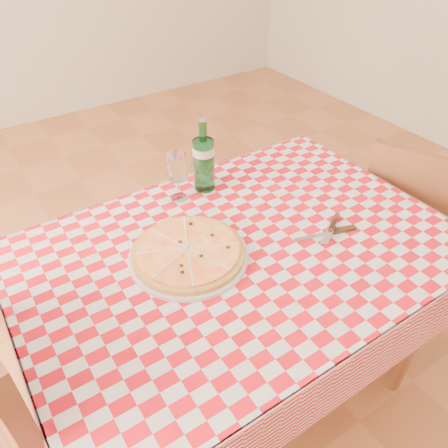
{
  "coord_description": "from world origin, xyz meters",
  "views": [
    {
      "loc": [
        -0.58,
        -0.79,
        1.62
      ],
      "look_at": [
        -0.02,
        0.06,
        0.82
      ],
      "focal_mm": 35.0,
      "sensor_mm": 36.0,
      "label": 1
    }
  ],
  "objects_px": {
    "dining_table": "(240,271)",
    "water_bottle": "(204,154)",
    "pizza_plate": "(188,252)",
    "chair_near": "(411,224)",
    "wine_glass": "(178,178)"
  },
  "relations": [
    {
      "from": "chair_near",
      "to": "wine_glass",
      "type": "height_order",
      "value": "wine_glass"
    },
    {
      "from": "dining_table",
      "to": "pizza_plate",
      "type": "distance_m",
      "value": 0.2
    },
    {
      "from": "dining_table",
      "to": "water_bottle",
      "type": "height_order",
      "value": "water_bottle"
    },
    {
      "from": "wine_glass",
      "to": "dining_table",
      "type": "bearing_deg",
      "value": -84.94
    },
    {
      "from": "water_bottle",
      "to": "pizza_plate",
      "type": "bearing_deg",
      "value": -128.73
    },
    {
      "from": "pizza_plate",
      "to": "wine_glass",
      "type": "relative_size",
      "value": 2.03
    },
    {
      "from": "dining_table",
      "to": "water_bottle",
      "type": "xyz_separation_m",
      "value": [
        0.08,
        0.34,
        0.23
      ]
    },
    {
      "from": "pizza_plate",
      "to": "wine_glass",
      "type": "distance_m",
      "value": 0.31
    },
    {
      "from": "pizza_plate",
      "to": "wine_glass",
      "type": "height_order",
      "value": "wine_glass"
    },
    {
      "from": "dining_table",
      "to": "water_bottle",
      "type": "distance_m",
      "value": 0.42
    },
    {
      "from": "water_bottle",
      "to": "wine_glass",
      "type": "height_order",
      "value": "water_bottle"
    },
    {
      "from": "dining_table",
      "to": "water_bottle",
      "type": "bearing_deg",
      "value": 76.66
    },
    {
      "from": "chair_near",
      "to": "pizza_plate",
      "type": "height_order",
      "value": "chair_near"
    },
    {
      "from": "chair_near",
      "to": "water_bottle",
      "type": "height_order",
      "value": "water_bottle"
    },
    {
      "from": "water_bottle",
      "to": "dining_table",
      "type": "bearing_deg",
      "value": -103.34
    }
  ]
}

